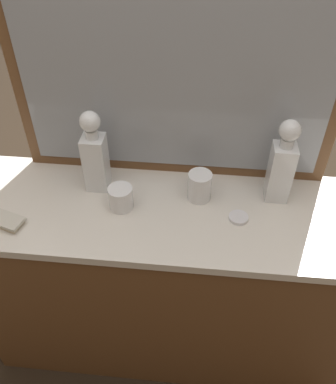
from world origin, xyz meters
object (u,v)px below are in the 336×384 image
Objects in this scene: crystal_decanter_far_right at (281,168)px; porcelain_dish at (238,218)px; crystal_decanter_center at (95,158)px; silver_brush_far_left at (2,220)px; crystal_tumbler_left at (121,199)px; crystal_tumbler_center at (200,187)px.

crystal_decanter_far_right reaches higher than porcelain_dish.
silver_brush_far_left is at bearing -142.09° from crystal_decanter_center.
silver_brush_far_left reaches higher than porcelain_dish.
crystal_tumbler_left is (-0.52, -0.11, -0.09)m from crystal_decanter_far_right.
crystal_tumbler_center reaches higher than silver_brush_far_left.
crystal_tumbler_center is at bearing 16.40° from silver_brush_far_left.
crystal_tumbler_left is at bearing -168.43° from crystal_decanter_far_right.
crystal_tumbler_center is at bearing -4.09° from crystal_decanter_center.
crystal_decanter_far_right is at bearing 13.82° from silver_brush_far_left.
crystal_tumbler_center is 0.27m from crystal_tumbler_left.
crystal_decanter_far_right is 0.92m from silver_brush_far_left.
crystal_decanter_far_right is 0.27m from crystal_tumbler_center.
crystal_decanter_center reaches higher than crystal_tumbler_left.
porcelain_dish is (0.49, -0.12, -0.12)m from crystal_decanter_center.
porcelain_dish is (0.13, -0.09, -0.04)m from crystal_tumbler_center.
crystal_decanter_far_right is 2.97× the size of crystal_tumbler_center.
crystal_decanter_far_right is at bearing 44.25° from porcelain_dish.
crystal_decanter_far_right is 0.53m from crystal_tumbler_left.
crystal_tumbler_left is at bearing -44.61° from crystal_decanter_center.
crystal_decanter_far_right is 1.01× the size of crystal_decanter_center.
crystal_tumbler_center reaches higher than crystal_tumbler_left.
crystal_decanter_far_right is 4.74× the size of porcelain_dish.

